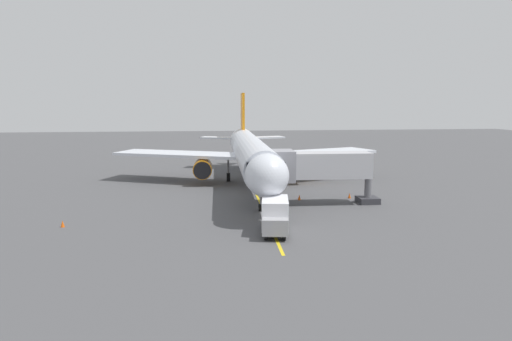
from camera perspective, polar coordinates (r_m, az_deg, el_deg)
ground_plane at (r=57.82m, az=0.88°, el=-1.36°), size 220.00×220.00×0.00m
apron_lead_in_line at (r=49.15m, az=0.07°, el=-3.11°), size 1.81×39.98×0.01m
airplane at (r=54.71m, az=-0.76°, el=2.31°), size 34.78×40.31×11.50m
jet_bridge at (r=44.40m, az=7.26°, el=0.50°), size 11.45×3.31×5.40m
ground_crew_marshaller at (r=42.20m, az=1.85°, el=-3.82°), size 0.45×0.35×1.71m
ground_crew_wing_walker at (r=61.15m, az=-6.28°, el=-0.03°), size 0.45×0.47×1.71m
box_truck_near_nose at (r=34.53m, az=2.44°, el=-5.75°), size 2.68×4.86×2.62m
safety_cone_nose_left at (r=39.66m, az=-23.36°, el=-6.24°), size 0.32×0.32×0.55m
safety_cone_nose_right at (r=46.82m, az=5.52°, el=-3.40°), size 0.32×0.32×0.55m
safety_cone_wing_port at (r=48.44m, az=11.79°, el=-3.14°), size 0.32×0.32×0.55m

